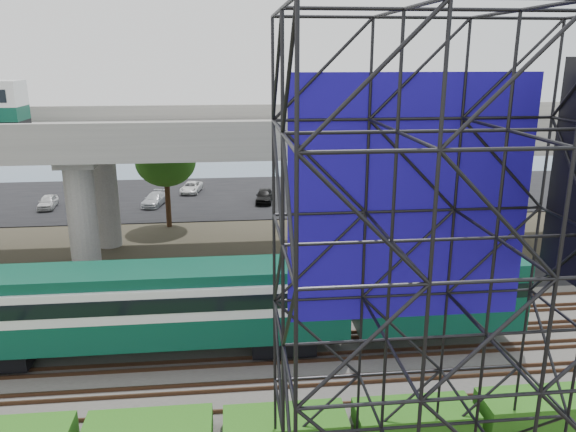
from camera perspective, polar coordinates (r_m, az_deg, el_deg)
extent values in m
plane|color=#474233|center=(26.21, -3.54, -16.10)|extent=(140.00, 140.00, 0.00)
cube|color=slate|center=(27.88, -3.74, -13.75)|extent=(90.00, 12.00, 0.20)
cube|color=black|center=(35.53, -4.33, -7.05)|extent=(90.00, 5.00, 0.08)
cube|color=black|center=(57.90, -5.09, 2.04)|extent=(90.00, 18.00, 0.08)
cube|color=#486277|center=(79.44, -5.40, 5.82)|extent=(140.00, 40.00, 0.03)
cube|color=#472D1E|center=(23.79, -3.24, -18.99)|extent=(90.00, 0.08, 0.16)
cube|color=#472D1E|center=(24.98, -3.41, -17.10)|extent=(90.00, 0.08, 0.16)
cube|color=#472D1E|center=(25.45, -3.48, -16.42)|extent=(90.00, 0.08, 0.16)
cube|color=#472D1E|center=(26.68, -3.63, -14.77)|extent=(90.00, 0.08, 0.16)
cube|color=#472D1E|center=(27.16, -3.68, -14.17)|extent=(90.00, 0.08, 0.16)
cube|color=#472D1E|center=(28.42, -3.81, -12.71)|extent=(90.00, 0.08, 0.16)
cube|color=#472D1E|center=(28.91, -3.86, -12.18)|extent=(90.00, 0.08, 0.16)
cube|color=#472D1E|center=(30.19, -3.97, -10.90)|extent=(90.00, 0.08, 0.16)
cube|color=#472D1E|center=(30.69, -4.01, -10.43)|extent=(90.00, 0.08, 0.16)
cube|color=#472D1E|center=(31.98, -4.11, -9.29)|extent=(90.00, 0.08, 0.16)
cube|color=black|center=(29.53, -27.20, -12.27)|extent=(3.00, 2.20, 0.90)
cube|color=black|center=(27.62, -0.55, -12.33)|extent=(3.00, 2.20, 0.90)
cube|color=#093F2E|center=(27.32, -14.50, -10.50)|extent=(19.00, 3.00, 1.40)
cube|color=silver|center=(26.72, -14.71, -7.71)|extent=(19.00, 3.00, 1.50)
cube|color=#093F2E|center=(26.34, -14.86, -5.72)|extent=(19.00, 2.60, 0.50)
cube|color=black|center=(26.56, -12.57, -7.59)|extent=(15.00, 3.06, 0.70)
cube|color=#093F2E|center=(28.32, 14.85, -7.33)|extent=(8.00, 3.00, 3.40)
cube|color=#9E9B93|center=(38.58, -4.86, 8.01)|extent=(80.00, 12.00, 1.20)
cube|color=#9E9B93|center=(32.73, -4.67, 8.62)|extent=(80.00, 0.50, 1.10)
cube|color=#9E9B93|center=(44.16, -5.08, 10.50)|extent=(80.00, 0.50, 1.10)
cylinder|color=#9E9B93|center=(37.25, -20.12, -0.45)|extent=(1.80, 1.80, 8.00)
cylinder|color=#9E9B93|center=(43.85, -18.01, 2.12)|extent=(1.80, 1.80, 8.00)
cube|color=#9E9B93|center=(39.79, -19.46, 6.09)|extent=(2.40, 9.00, 0.60)
cylinder|color=#9E9B93|center=(37.67, 10.82, 0.43)|extent=(1.80, 1.80, 8.00)
cylinder|color=#9E9B93|center=(44.20, 8.25, 2.85)|extent=(1.80, 1.80, 8.00)
cube|color=#9E9B93|center=(40.18, 9.68, 6.86)|extent=(2.40, 9.00, 0.60)
cube|color=#1A0E9E|center=(18.80, 12.34, 1.43)|extent=(8.10, 0.08, 8.25)
cube|color=#265E15|center=(22.43, -0.30, -20.67)|extent=(4.60, 1.80, 1.03)
cube|color=#265E15|center=(23.37, 12.75, -19.45)|extent=(4.60, 1.80, 1.01)
cube|color=#265E15|center=(25.25, 24.10, -17.48)|extent=(4.60, 1.80, 1.12)
cylinder|color=#382314|center=(39.44, 16.28, -1.66)|extent=(0.44, 0.44, 4.80)
ellipsoid|color=#265E15|center=(38.63, 16.65, 2.87)|extent=(4.94, 4.94, 4.18)
cylinder|color=#382314|center=(47.90, -12.11, 1.70)|extent=(0.44, 0.44, 4.80)
ellipsoid|color=#265E15|center=(47.24, -12.34, 5.47)|extent=(4.94, 4.94, 4.18)
imported|color=black|center=(35.69, -21.46, -6.62)|extent=(6.18, 4.16, 1.57)
imported|color=silver|center=(57.44, -23.21, 1.34)|extent=(1.67, 3.64, 1.21)
imported|color=#929599|center=(61.25, -18.82, 2.58)|extent=(1.81, 3.53, 1.11)
imported|color=#B6BABF|center=(55.31, -13.39, 1.67)|extent=(2.48, 4.29, 1.17)
imported|color=white|center=(59.84, -9.78, 2.90)|extent=(2.46, 4.15, 1.08)
imported|color=black|center=(54.91, -2.44, 2.07)|extent=(2.04, 4.04, 1.32)
imported|color=#9B9FA2|center=(60.17, 1.30, 3.22)|extent=(1.65, 3.52, 1.11)
imported|color=#BCBCBC|center=(55.99, 5.90, 2.26)|extent=(2.63, 4.69, 1.28)
imported|color=#929399|center=(62.57, 11.56, 3.41)|extent=(2.37, 4.33, 1.15)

